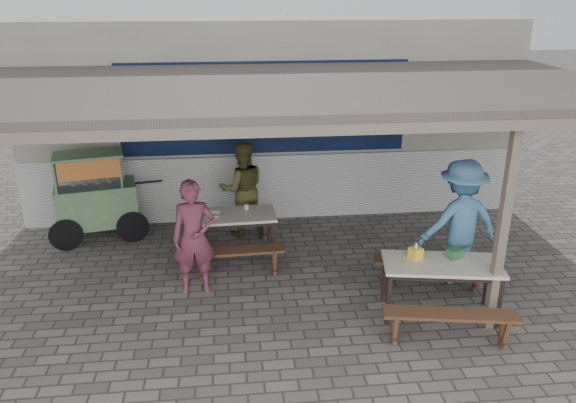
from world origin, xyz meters
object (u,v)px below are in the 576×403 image
Objects in this scene: donation_box at (455,254)px; condiment_bowl at (214,215)px; bench_right_wall at (430,266)px; patron_street_side at (194,238)px; table_left at (234,219)px; bench_left_street at (238,257)px; bench_left_wall at (233,223)px; patron_right_table at (460,222)px; patron_wall_side at (242,189)px; tissue_box at (416,253)px; bench_right_street at (450,321)px; table_right at (442,268)px; condiment_jar at (246,207)px; vendor_cart at (95,193)px.

condiment_bowl is at bearing 150.58° from donation_box.
patron_street_side is at bearing -175.09° from bench_right_wall.
condiment_bowl is (-0.30, -0.06, 0.11)m from table_left.
table_left is at bearing 55.33° from patron_street_side.
bench_left_street is 1.00× the size of bench_left_wall.
table_left is 0.72m from bench_left_wall.
donation_box is at bearing -35.36° from table_left.
bench_left_wall is 0.75× the size of patron_right_table.
bench_left_street is at bearing 23.66° from patron_street_side.
patron_wall_side is 11.57× the size of tissue_box.
condiment_bowl is (-0.33, 0.58, 0.44)m from bench_left_street.
bench_right_street is at bearing -41.16° from bench_left_street.
donation_box is at bearing 40.01° from table_right.
condiment_jar is (0.76, 1.13, -0.03)m from patron_street_side.
bench_right_wall is at bearing -15.23° from bench_left_street.
bench_left_wall is 3.66m from patron_right_table.
patron_street_side is 3.74m from patron_right_table.
bench_right_street is (-0.12, -0.68, -0.33)m from table_right.
table_left is at bearing -137.11° from condiment_jar.
tissue_box reaches higher than bench_left_street.
patron_street_side is at bearing 165.68° from donation_box.
table_left reaches higher than bench_right_street.
bench_left_street is at bearing 163.57° from table_right.
table_right is 3.31m from patron_street_side.
table_left is 0.94× the size of bench_left_street.
condiment_jar is at bearing 25.96° from condiment_bowl.
tissue_box is at bearing -119.89° from bench_right_wall.
bench_left_wall is 0.86× the size of bench_right_wall.
bench_left_wall is at bearing 68.67° from condiment_bowl.
table_right is 7.46× the size of condiment_bowl.
vendor_cart is 5.82m from donation_box.
vendor_cart is (-5.01, 2.26, 0.47)m from bench_right_wall.
bench_right_street is (2.45, -1.96, 0.01)m from bench_left_street.
vendor_cart is 2.46m from patron_wall_side.
table_left is 0.81× the size of bench_right_street.
vendor_cart is 5.36m from tissue_box.
patron_wall_side is at bearing 149.60° from bench_right_wall.
condiment_jar is (0.23, -0.45, 0.46)m from bench_left_wall.
donation_box is (0.32, 0.79, 0.47)m from bench_right_street.
condiment_bowl is (-0.27, -0.70, 0.44)m from bench_left_wall.
bench_left_wall and bench_right_street have the same top height.
tissue_box is at bearing 121.58° from patron_wall_side.
vendor_cart is (-2.32, 1.66, 0.48)m from bench_left_street.
bench_left_wall is at bearing 137.86° from bench_right_street.
table_right is at bearing 90.00° from bench_right_street.
donation_box is at bearing -41.07° from vendor_cart.
tissue_box is at bearing -28.45° from bench_left_street.
bench_left_street is 0.82m from patron_street_side.
vendor_cart is 0.97× the size of patron_right_table.
bench_right_wall is 0.74m from donation_box.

